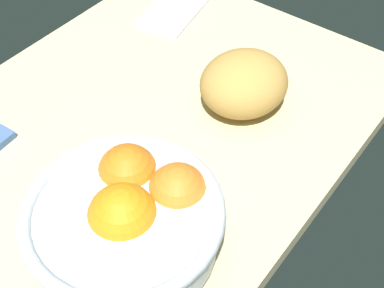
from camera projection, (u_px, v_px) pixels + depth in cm
name	position (u px, v px, depth cm)	size (l,w,h in cm)	color
ground_plane	(131.00, 141.00, 79.89)	(82.85, 56.59, 3.00)	#CCBE8F
fruit_bowl	(129.00, 217.00, 61.85)	(23.35, 23.35, 10.76)	silver
bread_loaf	(244.00, 83.00, 79.96)	(13.86, 12.61, 8.76)	#C19044
napkin_folded	(172.00, 11.00, 99.99)	(13.89, 9.03, 0.91)	silver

